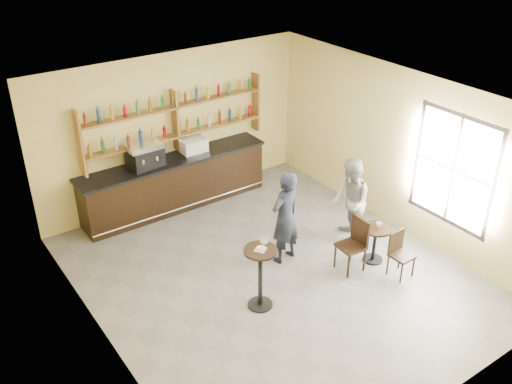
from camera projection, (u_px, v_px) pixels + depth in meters
floor at (273, 275)px, 10.06m from camera, size 7.00×7.00×0.00m
ceiling at (276, 102)px, 8.53m from camera, size 7.00×7.00×0.00m
wall_back at (173, 129)px, 11.81m from camera, size 7.00×0.00×7.00m
wall_front at (450, 312)px, 6.78m from camera, size 7.00×0.00×7.00m
wall_left at (98, 257)px, 7.78m from camera, size 0.00×7.00×7.00m
wall_right at (401, 152)px, 10.81m from camera, size 0.00×7.00×7.00m
window_pane at (454, 170)px, 9.90m from camera, size 0.00×2.00×2.00m
window_frame at (453, 170)px, 9.89m from camera, size 0.04×1.70×2.10m
shelf_unit at (176, 121)px, 11.61m from camera, size 4.00×0.26×1.40m
liquor_bottles at (175, 113)px, 11.53m from camera, size 3.68×0.10×1.00m
bar_counter at (175, 183)px, 11.94m from camera, size 4.09×0.80×1.11m
espresso_machine at (145, 155)px, 11.25m from camera, size 0.73×0.52×0.48m
pastry_case at (193, 146)px, 11.83m from camera, size 0.56×0.45×0.33m
pedestal_table at (260, 278)px, 9.08m from camera, size 0.65×0.65×1.10m
napkin at (260, 249)px, 8.81m from camera, size 0.23×0.23×0.00m
donut at (261, 248)px, 8.80m from camera, size 0.17×0.17×0.05m
cup_pedestal at (264, 241)px, 8.93m from camera, size 0.13×0.13×0.10m
man_main at (285, 218)px, 10.07m from camera, size 0.71×0.53×1.76m
cafe_table at (374, 244)px, 10.29m from camera, size 0.71×0.71×0.70m
cup_cafe at (379, 224)px, 10.13m from camera, size 0.12×0.12×0.09m
chair_west at (351, 246)px, 9.98m from camera, size 0.45×0.45×0.99m
chair_south at (402, 255)px, 9.86m from camera, size 0.37×0.37×0.84m
patron_second at (350, 202)px, 10.63m from camera, size 0.98×1.04×1.70m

